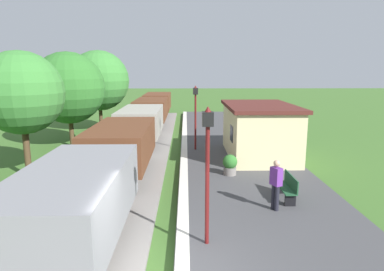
{
  "coord_description": "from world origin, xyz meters",
  "views": [
    {
      "loc": [
        0.5,
        -6.8,
        4.85
      ],
      "look_at": [
        0.81,
        10.28,
        1.47
      ],
      "focal_mm": 31.46,
      "sensor_mm": 36.0,
      "label": 1
    }
  ],
  "objects_px": {
    "potted_planter": "(230,164)",
    "lamp_post_far": "(195,106)",
    "freight_train": "(141,124)",
    "lamp_post_near": "(208,151)",
    "tree_field_left": "(68,88)",
    "bench_down_platform": "(239,131)",
    "tree_trackside_far": "(21,93)",
    "bench_near_hut": "(287,187)",
    "person_waiting": "(276,183)",
    "tree_field_distant": "(99,81)",
    "station_hut": "(259,130)"
  },
  "relations": [
    {
      "from": "tree_trackside_far",
      "to": "tree_field_distant",
      "type": "xyz_separation_m",
      "value": [
        0.4,
        11.82,
        0.13
      ]
    },
    {
      "from": "potted_planter",
      "to": "bench_near_hut",
      "type": "bearing_deg",
      "value": -60.01
    },
    {
      "from": "potted_planter",
      "to": "lamp_post_far",
      "type": "distance_m",
      "value": 5.43
    },
    {
      "from": "person_waiting",
      "to": "tree_trackside_far",
      "type": "distance_m",
      "value": 11.36
    },
    {
      "from": "lamp_post_far",
      "to": "tree_field_left",
      "type": "distance_m",
      "value": 8.17
    },
    {
      "from": "station_hut",
      "to": "lamp_post_near",
      "type": "distance_m",
      "value": 9.94
    },
    {
      "from": "freight_train",
      "to": "lamp_post_near",
      "type": "relative_size",
      "value": 8.81
    },
    {
      "from": "bench_down_platform",
      "to": "tree_field_distant",
      "type": "height_order",
      "value": "tree_field_distant"
    },
    {
      "from": "bench_near_hut",
      "to": "bench_down_platform",
      "type": "distance_m",
      "value": 11.22
    },
    {
      "from": "person_waiting",
      "to": "tree_trackside_far",
      "type": "xyz_separation_m",
      "value": [
        -10.13,
        4.4,
        2.65
      ]
    },
    {
      "from": "lamp_post_far",
      "to": "bench_near_hut",
      "type": "bearing_deg",
      "value": -68.34
    },
    {
      "from": "lamp_post_far",
      "to": "tree_trackside_far",
      "type": "bearing_deg",
      "value": -151.36
    },
    {
      "from": "station_hut",
      "to": "lamp_post_far",
      "type": "height_order",
      "value": "lamp_post_far"
    },
    {
      "from": "potted_planter",
      "to": "tree_field_distant",
      "type": "xyz_separation_m",
      "value": [
        -8.72,
        12.42,
        3.24
      ]
    },
    {
      "from": "freight_train",
      "to": "bench_down_platform",
      "type": "bearing_deg",
      "value": 9.95
    },
    {
      "from": "station_hut",
      "to": "person_waiting",
      "type": "xyz_separation_m",
      "value": [
        -0.95,
        -7.13,
        -0.47
      ]
    },
    {
      "from": "bench_near_hut",
      "to": "lamp_post_near",
      "type": "relative_size",
      "value": 0.41
    },
    {
      "from": "freight_train",
      "to": "tree_trackside_far",
      "type": "relative_size",
      "value": 5.76
    },
    {
      "from": "tree_trackside_far",
      "to": "tree_field_distant",
      "type": "height_order",
      "value": "tree_field_distant"
    },
    {
      "from": "freight_train",
      "to": "person_waiting",
      "type": "relative_size",
      "value": 19.06
    },
    {
      "from": "bench_down_platform",
      "to": "lamp_post_near",
      "type": "xyz_separation_m",
      "value": [
        -3.07,
        -14.26,
        2.08
      ]
    },
    {
      "from": "tree_trackside_far",
      "to": "tree_field_distant",
      "type": "bearing_deg",
      "value": 88.08
    },
    {
      "from": "freight_train",
      "to": "bench_near_hut",
      "type": "distance_m",
      "value": 12.02
    },
    {
      "from": "bench_down_platform",
      "to": "lamp_post_near",
      "type": "distance_m",
      "value": 14.74
    },
    {
      "from": "potted_planter",
      "to": "lamp_post_far",
      "type": "height_order",
      "value": "lamp_post_far"
    },
    {
      "from": "station_hut",
      "to": "lamp_post_near",
      "type": "bearing_deg",
      "value": -109.84
    },
    {
      "from": "tree_field_left",
      "to": "freight_train",
      "type": "bearing_deg",
      "value": 3.02
    },
    {
      "from": "freight_train",
      "to": "tree_trackside_far",
      "type": "bearing_deg",
      "value": -123.13
    },
    {
      "from": "station_hut",
      "to": "tree_trackside_far",
      "type": "height_order",
      "value": "tree_trackside_far"
    },
    {
      "from": "bench_down_platform",
      "to": "tree_field_distant",
      "type": "distance_m",
      "value": 11.65
    },
    {
      "from": "station_hut",
      "to": "lamp_post_far",
      "type": "bearing_deg",
      "value": 155.98
    },
    {
      "from": "bench_down_platform",
      "to": "tree_field_left",
      "type": "height_order",
      "value": "tree_field_left"
    },
    {
      "from": "tree_field_distant",
      "to": "station_hut",
      "type": "bearing_deg",
      "value": -40.41
    },
    {
      "from": "potted_planter",
      "to": "lamp_post_far",
      "type": "bearing_deg",
      "value": 106.08
    },
    {
      "from": "bench_near_hut",
      "to": "person_waiting",
      "type": "relative_size",
      "value": 0.88
    },
    {
      "from": "person_waiting",
      "to": "tree_field_left",
      "type": "relative_size",
      "value": 0.29
    },
    {
      "from": "station_hut",
      "to": "bench_down_platform",
      "type": "xyz_separation_m",
      "value": [
        -0.28,
        4.97,
        -0.93
      ]
    },
    {
      "from": "potted_planter",
      "to": "lamp_post_far",
      "type": "xyz_separation_m",
      "value": [
        -1.39,
        4.82,
        2.08
      ]
    },
    {
      "from": "potted_planter",
      "to": "lamp_post_near",
      "type": "distance_m",
      "value": 6.46
    },
    {
      "from": "lamp_post_far",
      "to": "person_waiting",
      "type": "bearing_deg",
      "value": -74.45
    },
    {
      "from": "potted_planter",
      "to": "tree_trackside_far",
      "type": "xyz_separation_m",
      "value": [
        -9.12,
        0.6,
        3.11
      ]
    },
    {
      "from": "person_waiting",
      "to": "tree_field_distant",
      "type": "xyz_separation_m",
      "value": [
        -9.73,
        16.22,
        2.78
      ]
    },
    {
      "from": "lamp_post_near",
      "to": "person_waiting",
      "type": "bearing_deg",
      "value": 41.94
    },
    {
      "from": "station_hut",
      "to": "potted_planter",
      "type": "height_order",
      "value": "station_hut"
    },
    {
      "from": "bench_down_platform",
      "to": "freight_train",
      "type": "bearing_deg",
      "value": -170.05
    },
    {
      "from": "person_waiting",
      "to": "tree_trackside_far",
      "type": "relative_size",
      "value": 0.3
    },
    {
      "from": "potted_planter",
      "to": "tree_trackside_far",
      "type": "relative_size",
      "value": 0.16
    },
    {
      "from": "station_hut",
      "to": "potted_planter",
      "type": "relative_size",
      "value": 6.33
    },
    {
      "from": "person_waiting",
      "to": "lamp_post_far",
      "type": "bearing_deg",
      "value": -100.03
    },
    {
      "from": "tree_trackside_far",
      "to": "tree_field_left",
      "type": "bearing_deg",
      "value": 91.04
    }
  ]
}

